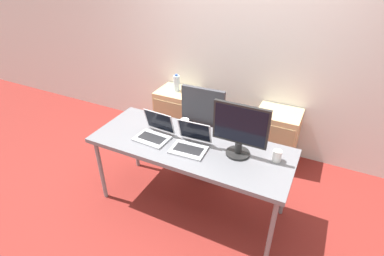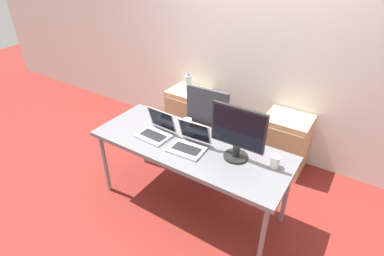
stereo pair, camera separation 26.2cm
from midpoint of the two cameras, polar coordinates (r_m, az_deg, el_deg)
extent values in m
plane|color=maroon|center=(3.16, -2.74, -14.35)|extent=(14.00, 14.00, 0.00)
cube|color=silver|center=(3.57, 7.52, 15.55)|extent=(10.00, 0.05, 2.60)
cube|color=slate|center=(2.69, -3.13, -3.53)|extent=(1.82, 0.70, 0.04)
cylinder|color=gray|center=(3.18, -19.26, -7.66)|extent=(0.04, 0.04, 0.71)
cylinder|color=gray|center=(2.52, 11.82, -18.92)|extent=(0.04, 0.04, 0.71)
cylinder|color=gray|center=(3.51, -12.86, -2.44)|extent=(0.04, 0.04, 0.71)
cylinder|color=gray|center=(2.93, 15.03, -10.68)|extent=(0.04, 0.04, 0.71)
cylinder|color=#232326|center=(3.63, 1.27, -6.86)|extent=(0.56, 0.56, 0.04)
cylinder|color=gray|center=(3.48, 1.31, -3.81)|extent=(0.05, 0.05, 0.44)
cube|color=#38383D|center=(3.36, 1.36, -0.76)|extent=(0.50, 0.50, 0.07)
cube|color=#38383D|center=(2.98, -0.48, 2.23)|extent=(0.44, 0.06, 0.60)
cube|color=tan|center=(4.03, -4.67, 2.72)|extent=(0.49, 0.42, 0.67)
cube|color=tan|center=(3.87, -6.26, 1.34)|extent=(0.45, 0.01, 0.53)
cube|color=tan|center=(3.62, 13.61, -1.78)|extent=(0.49, 0.42, 0.67)
cube|color=tan|center=(3.44, 12.72, -3.54)|extent=(0.45, 0.01, 0.53)
cylinder|color=silver|center=(3.84, -4.95, 8.43)|extent=(0.08, 0.08, 0.20)
cylinder|color=#3359B2|center=(3.80, -5.02, 9.97)|extent=(0.04, 0.04, 0.02)
cube|color=#ADADB2|center=(2.59, -3.61, -4.29)|extent=(0.32, 0.24, 0.02)
cube|color=black|center=(2.59, -3.61, -4.12)|extent=(0.26, 0.13, 0.00)
cube|color=#ADADB2|center=(2.63, -2.32, -0.68)|extent=(0.31, 0.09, 0.21)
cube|color=black|center=(2.62, -2.39, -0.71)|extent=(0.28, 0.08, 0.19)
cube|color=#ADADB2|center=(2.78, -10.34, -2.09)|extent=(0.32, 0.23, 0.02)
cube|color=black|center=(2.77, -10.36, -1.92)|extent=(0.26, 0.13, 0.00)
cube|color=#ADADB2|center=(2.80, -8.94, 1.19)|extent=(0.31, 0.08, 0.21)
cube|color=black|center=(2.80, -8.99, 1.16)|extent=(0.28, 0.07, 0.19)
cylinder|color=black|center=(2.56, 5.83, -4.88)|extent=(0.21, 0.21, 0.02)
cylinder|color=black|center=(2.53, 5.90, -3.79)|extent=(0.06, 0.06, 0.10)
cube|color=black|center=(2.40, 6.19, 0.59)|extent=(0.46, 0.03, 0.35)
cube|color=black|center=(2.39, 6.05, 0.41)|extent=(0.43, 0.00, 0.32)
cylinder|color=white|center=(2.52, 13.02, -5.28)|extent=(0.07, 0.07, 0.10)
cylinder|color=brown|center=(2.87, -4.01, 0.53)|extent=(0.08, 0.08, 0.10)
cylinder|color=white|center=(2.84, -4.05, 1.48)|extent=(0.08, 0.08, 0.01)
camera|label=1|loc=(0.13, -92.86, -1.76)|focal=28.00mm
camera|label=2|loc=(0.13, 87.14, 1.76)|focal=28.00mm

